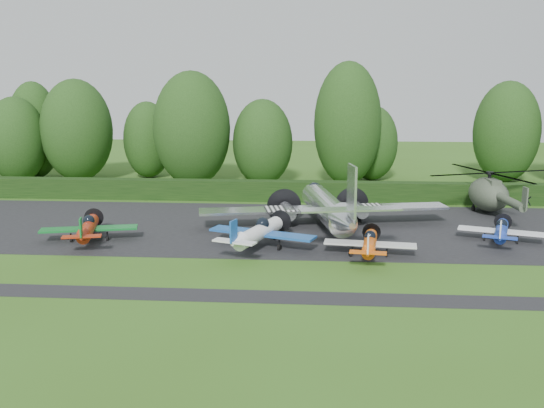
# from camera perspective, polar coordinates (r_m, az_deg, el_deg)

# --- Properties ---
(ground) EXTENTS (160.00, 160.00, 0.00)m
(ground) POSITION_cam_1_polar(r_m,az_deg,el_deg) (39.73, 0.46, -5.73)
(ground) COLOR #345A19
(ground) RESTS_ON ground
(apron) EXTENTS (70.00, 18.00, 0.01)m
(apron) POSITION_cam_1_polar(r_m,az_deg,el_deg) (49.34, 1.21, -2.24)
(apron) COLOR black
(apron) RESTS_ON ground
(taxiway_verge) EXTENTS (70.00, 2.00, 0.00)m
(taxiway_verge) POSITION_cam_1_polar(r_m,az_deg,el_deg) (34.07, -0.20, -8.76)
(taxiway_verge) COLOR black
(taxiway_verge) RESTS_ON ground
(hedgerow) EXTENTS (90.00, 1.60, 2.00)m
(hedgerow) POSITION_cam_1_polar(r_m,az_deg,el_deg) (60.06, 1.76, 0.29)
(hedgerow) COLOR black
(hedgerow) RESTS_ON ground
(transport_plane) EXTENTS (20.39, 15.64, 6.53)m
(transport_plane) POSITION_cam_1_polar(r_m,az_deg,el_deg) (48.35, 5.20, -0.37)
(transport_plane) COLOR silver
(transport_plane) RESTS_ON ground
(light_plane_red) EXTENTS (7.03, 7.40, 2.70)m
(light_plane_red) POSITION_cam_1_polar(r_m,az_deg,el_deg) (46.63, -16.91, -2.17)
(light_plane_red) COLOR #9F250E
(light_plane_red) RESTS_ON ground
(light_plane_white) EXTENTS (7.86, 8.26, 3.02)m
(light_plane_white) POSITION_cam_1_polar(r_m,az_deg,el_deg) (42.86, -1.26, -2.68)
(light_plane_white) COLOR white
(light_plane_white) RESTS_ON ground
(light_plane_orange) EXTENTS (6.24, 6.56, 2.40)m
(light_plane_orange) POSITION_cam_1_polar(r_m,az_deg,el_deg) (41.55, 9.18, -3.67)
(light_plane_orange) COLOR #DE550D
(light_plane_orange) RESTS_ON ground
(light_plane_blue) EXTENTS (6.17, 6.48, 2.37)m
(light_plane_blue) POSITION_cam_1_polar(r_m,az_deg,el_deg) (47.53, 20.77, -2.35)
(light_plane_blue) COLOR #1B38A6
(light_plane_blue) RESTS_ON ground
(helicopter) EXTENTS (11.79, 13.80, 3.80)m
(helicopter) POSITION_cam_1_polar(r_m,az_deg,el_deg) (57.40, 19.73, 1.13)
(helicopter) COLOR #364132
(helicopter) RESTS_ON ground
(tree_0) EXTENTS (7.53, 7.53, 13.84)m
(tree_0) POSITION_cam_1_polar(r_m,az_deg,el_deg) (68.89, 7.13, 7.49)
(tree_0) COLOR black
(tree_0) RESTS_ON ground
(tree_1) EXTENTS (7.50, 7.50, 11.70)m
(tree_1) POSITION_cam_1_polar(r_m,az_deg,el_deg) (75.50, 21.21, 6.34)
(tree_1) COLOR black
(tree_1) RESTS_ON ground
(tree_3) EXTENTS (6.71, 6.71, 9.93)m
(tree_3) POSITION_cam_1_polar(r_m,az_deg,el_deg) (76.15, -22.91, 5.58)
(tree_3) COLOR black
(tree_3) RESTS_ON ground
(tree_4) EXTENTS (8.58, 8.58, 12.79)m
(tree_4) POSITION_cam_1_polar(r_m,az_deg,el_deg) (68.43, -7.54, 7.01)
(tree_4) COLOR black
(tree_4) RESTS_ON ground
(tree_5) EXTENTS (6.75, 6.75, 9.71)m
(tree_5) POSITION_cam_1_polar(r_m,az_deg,el_deg) (68.33, -0.90, 5.80)
(tree_5) COLOR black
(tree_5) RESTS_ON ground
(tree_6) EXTENTS (5.81, 5.81, 9.24)m
(tree_6) POSITION_cam_1_polar(r_m,az_deg,el_deg) (75.28, -11.62, 5.93)
(tree_6) COLOR black
(tree_6) RESTS_ON ground
(tree_7) EXTENTS (5.97, 5.97, 8.83)m
(tree_7) POSITION_cam_1_polar(r_m,az_deg,el_deg) (72.79, 9.42, 5.66)
(tree_7) COLOR black
(tree_7) RESTS_ON ground
(tree_10) EXTENTS (8.25, 8.25, 11.91)m
(tree_10) POSITION_cam_1_polar(r_m,az_deg,el_deg) (74.80, -17.90, 6.61)
(tree_10) COLOR black
(tree_10) RESTS_ON ground
(tree_11) EXTENTS (6.09, 6.09, 11.61)m
(tree_11) POSITION_cam_1_polar(r_m,az_deg,el_deg) (78.87, -21.44, 6.48)
(tree_11) COLOR black
(tree_11) RESTS_ON ground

